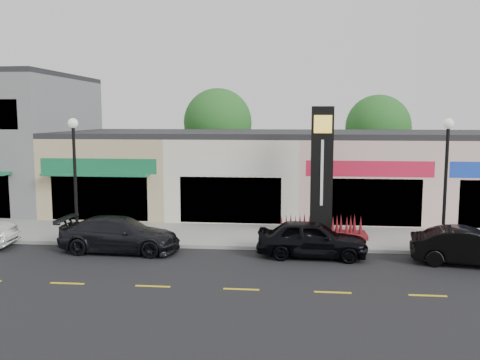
# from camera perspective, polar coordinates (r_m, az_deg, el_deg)

# --- Properties ---
(ground) EXTENTS (120.00, 120.00, 0.00)m
(ground) POSITION_cam_1_polar(r_m,az_deg,el_deg) (20.04, 0.98, -9.35)
(ground) COLOR black
(ground) RESTS_ON ground
(sidewalk) EXTENTS (52.00, 4.30, 0.15)m
(sidewalk) POSITION_cam_1_polar(r_m,az_deg,el_deg) (24.21, 1.84, -6.27)
(sidewalk) COLOR gray
(sidewalk) RESTS_ON ground
(curb) EXTENTS (52.00, 0.20, 0.15)m
(curb) POSITION_cam_1_polar(r_m,az_deg,el_deg) (22.04, 1.44, -7.62)
(curb) COLOR gray
(curb) RESTS_ON ground
(shop_beige) EXTENTS (7.00, 10.85, 4.80)m
(shop_beige) POSITION_cam_1_polar(r_m,az_deg,el_deg) (32.40, -12.44, 1.15)
(shop_beige) COLOR tan
(shop_beige) RESTS_ON ground
(shop_cream) EXTENTS (7.00, 10.01, 4.80)m
(shop_cream) POSITION_cam_1_polar(r_m,az_deg,el_deg) (30.95, -0.02, 1.04)
(shop_cream) COLOR beige
(shop_cream) RESTS_ON ground
(shop_pink_w) EXTENTS (7.00, 10.01, 4.80)m
(shop_pink_w) POSITION_cam_1_polar(r_m,az_deg,el_deg) (31.05, 12.95, 0.88)
(shop_pink_w) COLOR beige
(shop_pink_w) RESTS_ON ground
(shop_pink_e) EXTENTS (7.00, 10.01, 4.80)m
(shop_pink_e) POSITION_cam_1_polar(r_m,az_deg,el_deg) (32.68, 25.21, 0.68)
(shop_pink_e) COLOR beige
(shop_pink_e) RESTS_ON ground
(tree_rear_west) EXTENTS (5.20, 5.20, 7.83)m
(tree_rear_west) POSITION_cam_1_polar(r_m,az_deg,el_deg) (39.05, -2.51, 6.46)
(tree_rear_west) COLOR #382619
(tree_rear_west) RESTS_ON ground
(tree_rear_mid) EXTENTS (4.80, 4.80, 7.29)m
(tree_rear_mid) POSITION_cam_1_polar(r_m,az_deg,el_deg) (39.19, 15.23, 5.72)
(tree_rear_mid) COLOR #382619
(tree_rear_mid) RESTS_ON ground
(lamp_west_near) EXTENTS (0.44, 0.44, 5.47)m
(lamp_west_near) POSITION_cam_1_polar(r_m,az_deg,el_deg) (23.78, -18.07, 1.45)
(lamp_west_near) COLOR black
(lamp_west_near) RESTS_ON sidewalk
(lamp_east_near) EXTENTS (0.44, 0.44, 5.47)m
(lamp_east_near) POSITION_cam_1_polar(r_m,az_deg,el_deg) (22.69, 22.13, 1.02)
(lamp_east_near) COLOR black
(lamp_east_near) RESTS_ON sidewalk
(pylon_sign) EXTENTS (4.20, 1.30, 6.00)m
(pylon_sign) POSITION_cam_1_polar(r_m,az_deg,el_deg) (23.64, 9.11, -1.25)
(pylon_sign) COLOR maroon
(pylon_sign) RESTS_ON sidewalk
(car_dark_sedan) EXTENTS (2.22, 5.16, 1.48)m
(car_dark_sedan) POSITION_cam_1_polar(r_m,az_deg,el_deg) (22.17, -13.35, -5.95)
(car_dark_sedan) COLOR black
(car_dark_sedan) RESTS_ON ground
(car_black_sedan) EXTENTS (2.00, 4.53, 1.52)m
(car_black_sedan) POSITION_cam_1_polar(r_m,az_deg,el_deg) (20.97, 8.10, -6.53)
(car_black_sedan) COLOR black
(car_black_sedan) RESTS_ON ground
(car_black_conv) EXTENTS (2.23, 4.51, 1.42)m
(car_black_conv) POSITION_cam_1_polar(r_m,az_deg,el_deg) (21.56, 24.36, -6.86)
(car_black_conv) COLOR black
(car_black_conv) RESTS_ON ground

